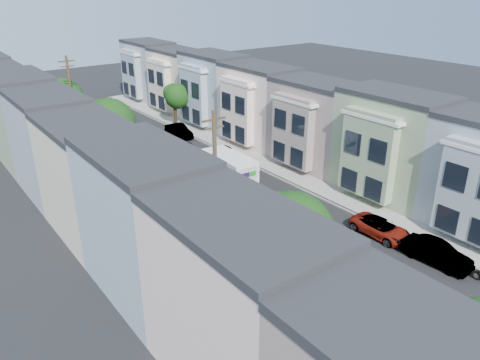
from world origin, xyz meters
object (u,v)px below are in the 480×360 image
at_px(parked_right_a, 436,253).
at_px(tree_e, 62,100).
at_px(parked_left_d, 155,188).
at_px(parked_right_c, 225,154).
at_px(tree_far_r, 176,97).
at_px(tree_b, 289,237).
at_px(parked_left_c, 257,260).
at_px(utility_pole_near, 216,189).
at_px(tree_d, 108,125).
at_px(tree_c, 190,184).
at_px(lead_sedan, 186,151).
at_px(parked_left_b, 335,315).
at_px(parked_right_b, 381,228).
at_px(parked_right_d, 179,131).
at_px(fedex_truck, 229,168).
at_px(utility_pole_far, 73,105).

bearing_deg(parked_right_a, tree_e, 102.59).
distance_m(parked_left_d, parked_right_c, 10.40).
xyz_separation_m(tree_far_r, parked_right_a, (-1.99, -36.80, -3.09)).
xyz_separation_m(tree_b, parked_left_c, (1.40, 4.20, -4.17)).
distance_m(tree_e, parked_right_c, 19.00).
bearing_deg(parked_right_c, utility_pole_near, -130.30).
bearing_deg(tree_d, parked_left_c, -85.83).
bearing_deg(tree_c, tree_b, -90.00).
bearing_deg(tree_e, parked_left_c, -87.50).
distance_m(lead_sedan, parked_left_b, 27.99).
bearing_deg(parked_right_c, parked_right_b, -93.41).
height_order(tree_e, lead_sedan, tree_e).
bearing_deg(tree_d, tree_far_r, 40.37).
distance_m(parked_right_c, parked_right_d, 9.34).
distance_m(tree_e, parked_left_b, 38.94).
xyz_separation_m(parked_right_b, parked_right_c, (0.00, 19.36, -0.00)).
bearing_deg(parked_right_c, parked_left_d, -163.87).
relative_size(utility_pole_near, parked_right_b, 2.22).
height_order(fedex_truck, parked_left_d, fedex_truck).
bearing_deg(parked_right_d, lead_sedan, -111.53).
distance_m(tree_e, parked_left_d, 18.74).
xyz_separation_m(tree_d, parked_right_b, (11.20, -21.20, -4.62)).
height_order(utility_pole_near, parked_left_d, utility_pole_near).
distance_m(utility_pole_far, fedex_truck, 18.64).
distance_m(tree_far_r, utility_pole_far, 13.41).
relative_size(tree_c, parked_left_b, 1.31).
xyz_separation_m(fedex_truck, parked_left_d, (-6.41, 2.00, -0.91)).
relative_size(tree_far_r, parked_right_c, 1.45).
height_order(tree_c, parked_left_c, tree_c).
relative_size(utility_pole_far, parked_left_b, 1.92).
height_order(lead_sedan, parked_right_c, lead_sedan).
bearing_deg(parked_right_b, parked_left_b, -156.13).
bearing_deg(utility_pole_far, fedex_truck, -64.75).
xyz_separation_m(parked_left_b, parked_right_b, (9.80, 4.61, -0.10)).
height_order(utility_pole_near, parked_left_c, utility_pole_near).
height_order(tree_b, parked_right_a, tree_b).
distance_m(tree_far_r, fedex_truck, 19.43).
relative_size(tree_b, parked_right_c, 1.95).
bearing_deg(tree_c, parked_right_a, -46.64).
distance_m(tree_c, parked_right_d, 24.29).
distance_m(parked_right_b, parked_right_d, 28.70).
relative_size(parked_left_b, parked_left_d, 1.09).
xyz_separation_m(tree_d, utility_pole_far, (0.00, 9.24, -0.10)).
bearing_deg(utility_pole_far, parked_right_b, -69.80).
height_order(parked_right_a, parked_right_c, parked_right_a).
xyz_separation_m(tree_b, parked_left_d, (1.40, 18.12, -4.18)).
bearing_deg(utility_pole_near, parked_right_b, -21.61).
height_order(tree_far_r, fedex_truck, tree_far_r).
bearing_deg(parked_right_a, parked_left_d, 112.16).
distance_m(lead_sedan, parked_right_b, 22.63).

